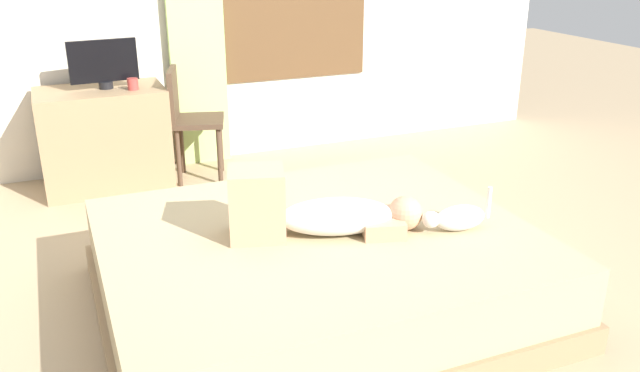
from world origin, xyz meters
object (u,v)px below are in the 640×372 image
Objects in this scene: tv_monitor at (103,63)px; chair_by_desk at (188,115)px; person_lying at (316,212)px; bed at (317,270)px; cat at (457,218)px; desk at (105,138)px; cup at (133,84)px.

tv_monitor is 0.56× the size of chair_by_desk.
tv_monitor is (-0.72, 2.23, 0.38)m from person_lying.
bed is 2.43m from tv_monitor.
tv_monitor reaches higher than chair_by_desk.
desk is (-1.42, 2.46, -0.12)m from cat.
chair_by_desk is at bearing 94.78° from bed.
person_lying is at bearing -85.61° from chair_by_desk.
cup is (0.17, -0.12, -0.14)m from tv_monitor.
cat is 2.85m from tv_monitor.
desk is (-0.77, 2.23, -0.17)m from person_lying.
tv_monitor reaches higher than desk.
person_lying reaches higher than bed.
person_lying is at bearing -75.50° from cup.
cat is (0.64, -0.23, -0.05)m from person_lying.
chair_by_desk is (-0.16, 2.13, -0.03)m from person_lying.
cup is 0.10× the size of chair_by_desk.
tv_monitor is at bearing 107.92° from person_lying.
desk is at bearing 152.99° from cup.
bed is 0.33m from person_lying.
person_lying is at bearing -119.71° from bed.
cat is 0.74× the size of tv_monitor.
person_lying is 0.69m from cat.
bed is at bearing 157.84° from cat.
person_lying is 11.29× the size of cup.
bed is 5.90× the size of cat.
tv_monitor is at bearing 108.38° from bed.
chair_by_desk is at bearing -8.84° from desk.
desk is 0.48m from cup.
bed is at bearing -70.38° from desk.
tv_monitor reaches higher than bed.
cat is at bearing -71.19° from chair_by_desk.
tv_monitor is (0.05, 0.00, 0.55)m from desk.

